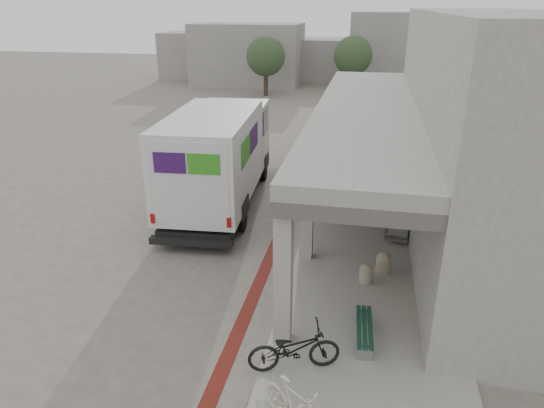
% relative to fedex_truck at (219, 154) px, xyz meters
% --- Properties ---
extents(ground, '(120.00, 120.00, 0.00)m').
position_rel_fedex_truck_xyz_m(ground, '(1.74, -4.33, -1.97)').
color(ground, '#615B53').
rests_on(ground, ground).
extents(bike_lane_stripe, '(0.35, 40.00, 0.01)m').
position_rel_fedex_truck_xyz_m(bike_lane_stripe, '(2.74, -2.33, -1.97)').
color(bike_lane_stripe, '#5B1912').
rests_on(bike_lane_stripe, ground).
extents(sidewalk, '(4.40, 28.00, 0.12)m').
position_rel_fedex_truck_xyz_m(sidewalk, '(5.74, -4.33, -1.91)').
color(sidewalk, gray).
rests_on(sidewalk, ground).
extents(transit_building, '(7.60, 17.00, 7.00)m').
position_rel_fedex_truck_xyz_m(transit_building, '(8.57, 0.17, 1.43)').
color(transit_building, gray).
rests_on(transit_building, ground).
extents(distant_backdrop, '(28.00, 10.00, 6.50)m').
position_rel_fedex_truck_xyz_m(distant_backdrop, '(-1.11, 31.55, 0.73)').
color(distant_backdrop, gray).
rests_on(distant_backdrop, ground).
extents(tree_left, '(3.20, 3.20, 4.80)m').
position_rel_fedex_truck_xyz_m(tree_left, '(-3.26, 23.67, 1.21)').
color(tree_left, '#38281C').
rests_on(tree_left, ground).
extents(tree_mid, '(3.20, 3.20, 4.80)m').
position_rel_fedex_truck_xyz_m(tree_mid, '(3.74, 25.67, 1.21)').
color(tree_mid, '#38281C').
rests_on(tree_mid, ground).
extents(tree_right, '(3.20, 3.20, 4.80)m').
position_rel_fedex_truck_xyz_m(tree_right, '(11.74, 24.67, 1.21)').
color(tree_right, '#38281C').
rests_on(tree_right, ground).
extents(fedex_truck, '(3.30, 8.85, 3.70)m').
position_rel_fedex_truck_xyz_m(fedex_truck, '(0.00, 0.00, 0.00)').
color(fedex_truck, black).
rests_on(fedex_truck, ground).
extents(bench, '(0.43, 1.63, 0.38)m').
position_rel_fedex_truck_xyz_m(bench, '(5.65, -7.50, -1.58)').
color(bench, gray).
rests_on(bench, sidewalk).
extents(bollard_near, '(0.36, 0.36, 0.55)m').
position_rel_fedex_truck_xyz_m(bollard_near, '(5.64, -4.94, -1.58)').
color(bollard_near, gray).
rests_on(bollard_near, sidewalk).
extents(bollard_far, '(0.42, 0.42, 0.62)m').
position_rel_fedex_truck_xyz_m(bollard_far, '(6.11, -4.33, -1.54)').
color(bollard_far, gray).
rests_on(bollard_far, sidewalk).
extents(utility_cabinet, '(0.57, 0.68, 0.99)m').
position_rel_fedex_truck_xyz_m(utility_cabinet, '(6.74, -2.07, -1.36)').
color(utility_cabinet, gray).
rests_on(utility_cabinet, sidewalk).
extents(bicycle_black, '(2.05, 1.27, 1.02)m').
position_rel_fedex_truck_xyz_m(bicycle_black, '(4.24, -8.73, -1.34)').
color(bicycle_black, black).
rests_on(bicycle_black, sidewalk).
extents(bicycle_cream, '(1.58, 1.37, 0.99)m').
position_rel_fedex_truck_xyz_m(bicycle_cream, '(4.49, -10.25, -1.36)').
color(bicycle_cream, beige).
rests_on(bicycle_cream, sidewalk).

